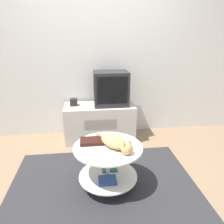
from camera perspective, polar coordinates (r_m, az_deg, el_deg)
The scene contains 9 objects.
ground_plane at distance 2.49m, azimuth -2.17°, elevation -19.32°, with size 12.00×12.00×0.00m, color #7F664C.
wall_back at distance 3.44m, azimuth -4.57°, elevation 15.19°, with size 8.00×0.05×2.60m.
rug at distance 2.49m, azimuth -2.18°, elevation -19.14°, with size 2.01×1.54×0.02m.
tv_stand at distance 3.38m, azimuth -3.21°, elevation -2.75°, with size 1.05×0.46×0.56m.
tv at distance 3.23m, azimuth -0.27°, elevation 6.16°, with size 0.50×0.35×0.50m.
speaker at distance 3.30m, azimuth -9.98°, elevation 2.55°, with size 0.10×0.10×0.10m.
coffee_table at distance 2.31m, azimuth -1.05°, elevation -12.83°, with size 0.70×0.70×0.48m.
dvd_box at distance 2.30m, azimuth -5.33°, elevation -7.60°, with size 0.24×0.16×0.04m.
cat at distance 2.18m, azimuth 0.89°, elevation -7.87°, with size 0.35×0.49×0.14m.
Camera 1 is at (-0.14, -1.93, 1.57)m, focal length 35.00 mm.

